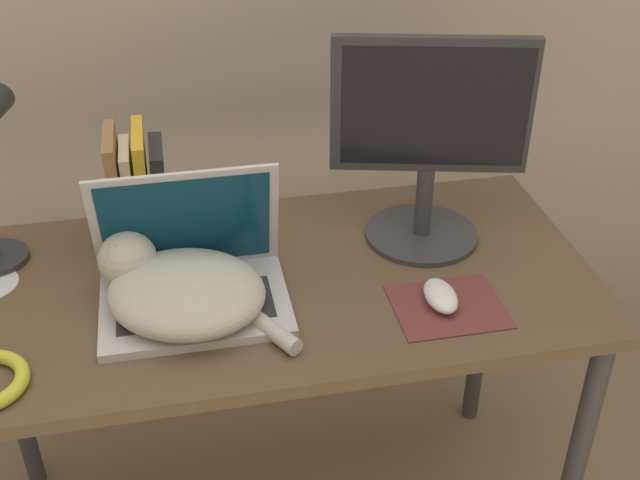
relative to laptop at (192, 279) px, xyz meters
name	(u,v)px	position (x,y,z in m)	size (l,w,h in m)	color
desk	(269,314)	(0.15, 0.04, -0.14)	(1.30, 0.63, 0.75)	brown
laptop	(192,279)	(0.00, 0.00, 0.00)	(0.35, 0.25, 0.26)	#B7B7BC
cat	(178,288)	(-0.03, -0.03, 0.01)	(0.38, 0.35, 0.14)	#B2ADA3
external_monitor	(429,139)	(0.49, 0.13, 0.18)	(0.39, 0.24, 0.44)	#333338
mousepad	(448,306)	(0.47, -0.12, -0.05)	(0.21, 0.17, 0.00)	brown
computer_mouse	(441,296)	(0.46, -0.11, -0.03)	(0.06, 0.11, 0.04)	silver
book_row	(138,192)	(-0.09, 0.23, 0.07)	(0.11, 0.17, 0.25)	olive
webcam	(246,196)	(0.14, 0.30, -0.01)	(0.04, 0.04, 0.07)	#232328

